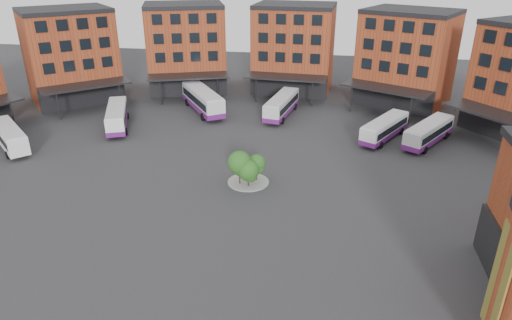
% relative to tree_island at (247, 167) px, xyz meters
% --- Properties ---
extents(ground, '(160.00, 160.00, 0.00)m').
position_rel_tree_island_xyz_m(ground, '(-1.91, -11.51, -2.01)').
color(ground, '#28282B').
rests_on(ground, ground).
extents(main_building, '(94.14, 42.48, 14.60)m').
position_rel_tree_island_xyz_m(main_building, '(-6.69, 26.74, 5.22)').
color(main_building, brown).
rests_on(main_building, ground).
extents(tree_island, '(4.40, 4.40, 3.80)m').
position_rel_tree_island_xyz_m(tree_island, '(0.00, 0.00, 0.00)').
color(tree_island, gray).
rests_on(tree_island, ground).
extents(bus_a, '(8.98, 8.44, 2.84)m').
position_rel_tree_island_xyz_m(bus_a, '(-30.91, 4.87, -0.33)').
color(bus_a, white).
rests_on(bus_a, ground).
extents(bus_b, '(6.26, 10.73, 2.98)m').
position_rel_tree_island_xyz_m(bus_b, '(-20.94, 14.04, -0.39)').
color(bus_b, white).
rests_on(bus_b, ground).
extents(bus_c, '(9.19, 11.66, 3.44)m').
position_rel_tree_island_xyz_m(bus_c, '(-11.05, 22.68, -0.15)').
color(bus_c, silver).
rests_on(bus_c, ground).
extents(bus_d, '(4.31, 10.98, 3.02)m').
position_rel_tree_island_xyz_m(bus_d, '(1.06, 22.75, -0.38)').
color(bus_d, silver).
rests_on(bus_d, ground).
extents(bus_e, '(6.89, 9.70, 2.78)m').
position_rel_tree_island_xyz_m(bus_e, '(15.37, 15.62, -0.50)').
color(bus_e, silver).
rests_on(bus_e, ground).
extents(bus_f, '(7.49, 9.81, 2.86)m').
position_rel_tree_island_xyz_m(bus_f, '(20.75, 14.88, -0.46)').
color(bus_f, silver).
rests_on(bus_f, ground).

